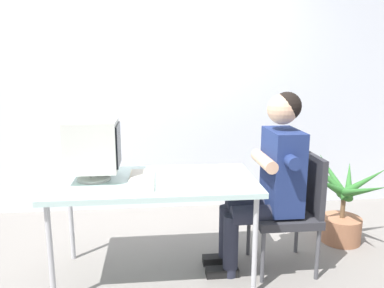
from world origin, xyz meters
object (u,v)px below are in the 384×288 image
at_px(office_chair, 292,206).
at_px(person_seated, 271,175).
at_px(crt_monitor, 93,146).
at_px(desk, 154,186).
at_px(potted_plant, 343,208).
at_px(keyboard, 142,179).

relative_size(office_chair, person_seated, 0.66).
bearing_deg(crt_monitor, desk, -6.11).
height_order(office_chair, potted_plant, office_chair).
relative_size(office_chair, potted_plant, 1.14).
relative_size(person_seated, potted_plant, 1.74).
relative_size(crt_monitor, potted_plant, 0.55).
bearing_deg(office_chair, person_seated, 180.00).
distance_m(desk, person_seated, 0.85).
distance_m(crt_monitor, office_chair, 1.52).
xyz_separation_m(crt_monitor, keyboard, (0.33, -0.08, -0.22)).
distance_m(desk, potted_plant, 1.71).
bearing_deg(potted_plant, keyboard, -166.55).
xyz_separation_m(desk, crt_monitor, (-0.41, 0.04, 0.29)).
height_order(keyboard, office_chair, office_chair).
relative_size(keyboard, office_chair, 0.53).
xyz_separation_m(desk, office_chair, (1.03, 0.02, -0.20)).
bearing_deg(crt_monitor, office_chair, -0.87).
relative_size(crt_monitor, office_chair, 0.48).
bearing_deg(potted_plant, person_seated, -155.61).
relative_size(desk, keyboard, 3.09).
height_order(crt_monitor, person_seated, person_seated).
height_order(desk, office_chair, office_chair).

